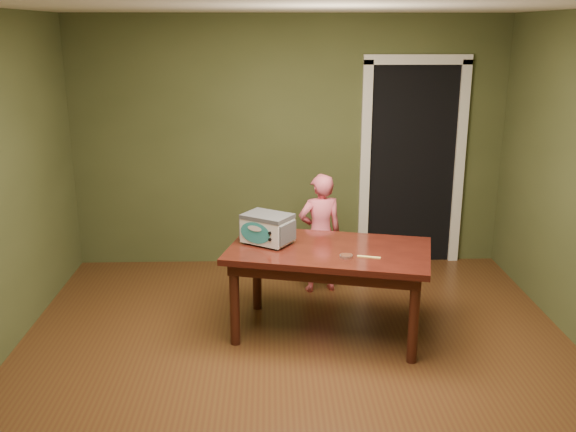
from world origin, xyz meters
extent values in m
plane|color=#523217|center=(0.00, 0.00, 0.00)|extent=(5.00, 5.00, 0.00)
cube|color=#48502B|center=(0.00, 2.50, 1.30)|extent=(4.50, 0.02, 2.60)
cube|color=white|center=(0.00, 0.00, 2.60)|extent=(4.50, 5.00, 0.02)
cube|color=black|center=(1.30, 2.80, 1.05)|extent=(0.90, 0.60, 2.10)
cube|color=black|center=(1.30, 2.48, 1.05)|extent=(0.90, 0.02, 2.10)
cube|color=white|center=(0.80, 2.47, 1.05)|extent=(0.10, 0.06, 2.20)
cube|color=white|center=(1.80, 2.47, 1.05)|extent=(0.10, 0.06, 2.20)
cube|color=white|center=(1.30, 2.47, 2.15)|extent=(1.10, 0.06, 0.10)
cube|color=black|center=(0.27, 0.76, 0.72)|extent=(1.77, 1.25, 0.05)
cube|color=#38160E|center=(0.27, 0.76, 0.65)|extent=(1.62, 1.11, 0.10)
cylinder|color=#38160E|center=(-0.49, 0.58, 0.35)|extent=(0.08, 0.08, 0.70)
cylinder|color=#38160E|center=(-0.32, 1.26, 0.35)|extent=(0.08, 0.08, 0.70)
cylinder|color=#38160E|center=(0.87, 0.25, 0.35)|extent=(0.08, 0.08, 0.70)
cylinder|color=#38160E|center=(1.04, 0.93, 0.35)|extent=(0.08, 0.08, 0.70)
cylinder|color=#4C4F54|center=(-0.41, 0.89, 0.76)|extent=(0.03, 0.03, 0.02)
cylinder|color=#4C4F54|center=(-0.30, 1.06, 0.76)|extent=(0.03, 0.03, 0.02)
cylinder|color=#4C4F54|center=(-0.15, 0.72, 0.76)|extent=(0.03, 0.03, 0.02)
cylinder|color=#4C4F54|center=(-0.04, 0.89, 0.76)|extent=(0.03, 0.03, 0.02)
cube|color=white|center=(-0.22, 0.89, 0.87)|extent=(0.45, 0.42, 0.21)
cube|color=#4C4F54|center=(-0.22, 0.89, 0.98)|extent=(0.46, 0.43, 0.03)
cube|color=#4C4F54|center=(-0.39, 1.00, 0.87)|extent=(0.14, 0.21, 0.16)
cube|color=#4C4F54|center=(-0.06, 0.79, 0.87)|extent=(0.14, 0.21, 0.16)
ellipsoid|color=teal|center=(-0.32, 0.79, 0.87)|extent=(0.24, 0.16, 0.18)
cylinder|color=black|center=(-0.21, 0.71, 0.89)|extent=(0.03, 0.02, 0.03)
cylinder|color=black|center=(-0.21, 0.71, 0.84)|extent=(0.02, 0.02, 0.02)
cylinder|color=silver|center=(0.38, 0.53, 0.76)|extent=(0.10, 0.10, 0.02)
cylinder|color=#4E291A|center=(0.38, 0.53, 0.77)|extent=(0.09, 0.09, 0.01)
cube|color=#F9DA6C|center=(0.56, 0.52, 0.75)|extent=(0.18, 0.07, 0.01)
imported|color=#F2637A|center=(0.27, 1.67, 0.58)|extent=(0.47, 0.36, 1.16)
camera|label=1|loc=(-0.20, -4.11, 2.45)|focal=40.00mm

